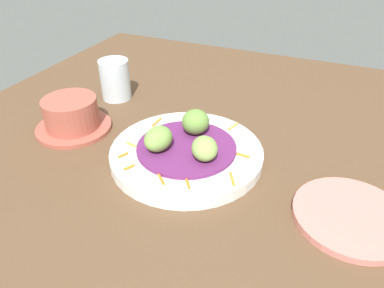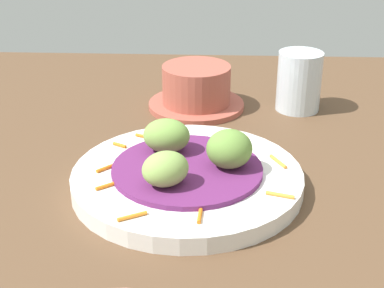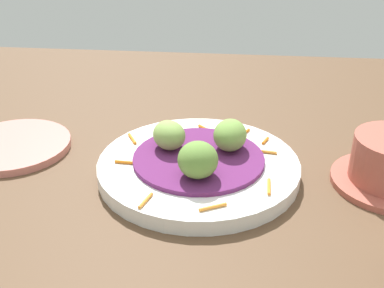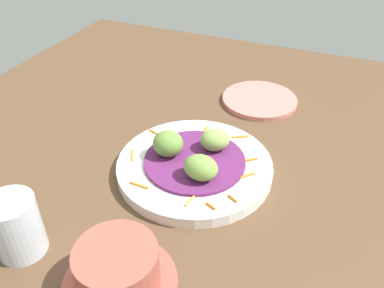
% 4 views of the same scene
% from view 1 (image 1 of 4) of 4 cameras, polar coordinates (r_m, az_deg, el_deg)
% --- Properties ---
extents(table_surface, '(1.10, 1.10, 0.02)m').
position_cam_1_polar(table_surface, '(0.64, 3.35, -2.71)').
color(table_surface, brown).
rests_on(table_surface, ground).
extents(main_plate, '(0.26, 0.26, 0.02)m').
position_cam_1_polar(main_plate, '(0.62, -0.87, -1.50)').
color(main_plate, white).
rests_on(main_plate, table_surface).
extents(cabbage_bed, '(0.17, 0.17, 0.01)m').
position_cam_1_polar(cabbage_bed, '(0.61, -0.88, -0.52)').
color(cabbage_bed, '#60235B').
rests_on(cabbage_bed, main_plate).
extents(carrot_garnish, '(0.21, 0.22, 0.00)m').
position_cam_1_polar(carrot_garnish, '(0.61, -1.55, -0.70)').
color(carrot_garnish, orange).
rests_on(carrot_garnish, main_plate).
extents(guac_scoop_left, '(0.05, 0.06, 0.04)m').
position_cam_1_polar(guac_scoop_left, '(0.64, 0.56, 3.53)').
color(guac_scoop_left, olive).
rests_on(guac_scoop_left, cabbage_bed).
extents(guac_scoop_center, '(0.05, 0.06, 0.04)m').
position_cam_1_polar(guac_scoop_center, '(0.60, -5.31, 0.84)').
color(guac_scoop_center, '#759E47').
rests_on(guac_scoop_center, cabbage_bed).
extents(guac_scoop_right, '(0.06, 0.06, 0.04)m').
position_cam_1_polar(guac_scoop_right, '(0.57, 2.09, -0.72)').
color(guac_scoop_right, '#84A851').
rests_on(guac_scoop_right, cabbage_bed).
extents(side_plate_small, '(0.16, 0.16, 0.01)m').
position_cam_1_polar(side_plate_small, '(0.56, 23.73, -10.35)').
color(side_plate_small, tan).
rests_on(side_plate_small, table_surface).
extents(terracotta_bowl, '(0.14, 0.14, 0.06)m').
position_cam_1_polar(terracotta_bowl, '(0.73, -18.36, 4.20)').
color(terracotta_bowl, '#A85142').
rests_on(terracotta_bowl, table_surface).
extents(water_glass, '(0.06, 0.06, 0.09)m').
position_cam_1_polar(water_glass, '(0.83, -11.98, 9.88)').
color(water_glass, silver).
rests_on(water_glass, table_surface).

